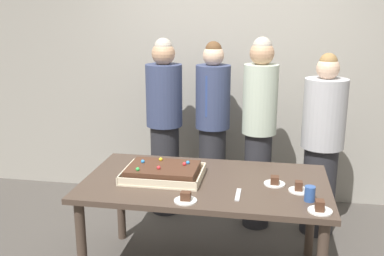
# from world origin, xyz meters

# --- Properties ---
(interior_back_panel) EXTENTS (8.00, 0.12, 3.00)m
(interior_back_panel) POSITION_xyz_m (0.00, 1.60, 1.50)
(interior_back_panel) COLOR #9E998E
(interior_back_panel) RESTS_ON ground_plane
(party_table) EXTENTS (1.76, 0.98, 0.76)m
(party_table) POSITION_xyz_m (0.00, 0.00, 0.67)
(party_table) COLOR #47382D
(party_table) RESTS_ON ground_plane
(sheet_cake) EXTENTS (0.58, 0.43, 0.12)m
(sheet_cake) POSITION_xyz_m (-0.32, 0.00, 0.80)
(sheet_cake) COLOR beige
(sheet_cake) RESTS_ON party_table
(plated_slice_near_left) EXTENTS (0.15, 0.15, 0.07)m
(plated_slice_near_left) POSITION_xyz_m (-0.07, -0.38, 0.78)
(plated_slice_near_left) COLOR white
(plated_slice_near_left) RESTS_ON party_table
(plated_slice_near_right) EXTENTS (0.15, 0.15, 0.07)m
(plated_slice_near_right) POSITION_xyz_m (0.66, -0.08, 0.78)
(plated_slice_near_right) COLOR white
(plated_slice_near_right) RESTS_ON party_table
(plated_slice_far_left) EXTENTS (0.15, 0.15, 0.08)m
(plated_slice_far_left) POSITION_xyz_m (0.77, -0.39, 0.78)
(plated_slice_far_left) COLOR white
(plated_slice_far_left) RESTS_ON party_table
(plated_slice_far_right) EXTENTS (0.15, 0.15, 0.07)m
(plated_slice_far_right) POSITION_xyz_m (0.49, 0.01, 0.78)
(plated_slice_far_right) COLOR white
(plated_slice_far_right) RESTS_ON party_table
(drink_cup_nearest) EXTENTS (0.07, 0.07, 0.10)m
(drink_cup_nearest) POSITION_xyz_m (0.72, -0.23, 0.81)
(drink_cup_nearest) COLOR #2D5199
(drink_cup_nearest) RESTS_ON party_table
(cake_server_utensil) EXTENTS (0.03, 0.20, 0.01)m
(cake_server_utensil) POSITION_xyz_m (0.25, -0.22, 0.76)
(cake_server_utensil) COLOR silver
(cake_server_utensil) RESTS_ON party_table
(person_serving_front) EXTENTS (0.34, 0.34, 1.71)m
(person_serving_front) POSITION_xyz_m (-0.55, 1.02, 0.89)
(person_serving_front) COLOR #28282D
(person_serving_front) RESTS_ON ground_plane
(person_green_shirt_behind) EXTENTS (0.30, 0.30, 1.74)m
(person_green_shirt_behind) POSITION_xyz_m (0.35, 0.88, 0.92)
(person_green_shirt_behind) COLOR #28282D
(person_green_shirt_behind) RESTS_ON ground_plane
(person_striped_tie_right) EXTENTS (0.33, 0.33, 1.68)m
(person_striped_tie_right) POSITION_xyz_m (-0.10, 1.13, 0.87)
(person_striped_tie_right) COLOR #28282D
(person_striped_tie_right) RESTS_ON ground_plane
(person_far_right_suit) EXTENTS (0.37, 0.37, 1.61)m
(person_far_right_suit) POSITION_xyz_m (0.90, 0.85, 0.83)
(person_far_right_suit) COLOR #28282D
(person_far_right_suit) RESTS_ON ground_plane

